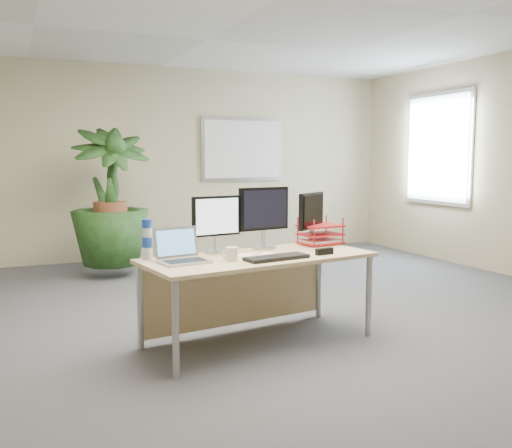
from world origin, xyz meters
name	(u,v)px	position (x,y,z in m)	size (l,w,h in m)	color
floor	(289,334)	(0.00, 0.00, 0.00)	(8.00, 8.00, 0.00)	#434348
back_wall	(164,163)	(0.00, 4.00, 1.35)	(7.00, 0.04, 2.70)	tan
whiteboard	(242,149)	(1.20, 3.97, 1.55)	(1.30, 0.04, 0.95)	#AEAEB2
window	(438,149)	(3.47, 2.30, 1.55)	(0.04, 1.30, 1.55)	#AEAEB2
desk	(252,272)	(-0.32, 0.01, 0.54)	(1.87, 1.00, 0.69)	#D7C07F
floor_plant	(111,215)	(-0.95, 2.86, 0.75)	(0.84, 0.84, 1.50)	#163312
monitor_left	(216,221)	(-0.56, 0.16, 0.94)	(0.41, 0.18, 0.45)	#A4A4A8
monitor_right	(264,214)	(-0.13, 0.22, 0.98)	(0.46, 0.21, 0.51)	#A4A4A8
monitor_dark	(311,215)	(0.34, 0.26, 0.94)	(0.35, 0.26, 0.45)	#A4A4A8
laptop	(181,253)	(-0.92, -0.09, 0.75)	(0.38, 0.34, 0.24)	#B4B4B8
keyboard	(277,258)	(-0.25, -0.28, 0.70)	(0.49, 0.16, 0.03)	black
coffee_mug	(231,254)	(-0.57, -0.19, 0.73)	(0.13, 0.09, 0.10)	silver
spiral_notebook	(257,255)	(-0.33, -0.10, 0.69)	(0.30, 0.22, 0.01)	white
orange_pen	(257,254)	(-0.32, -0.08, 0.70)	(0.01, 0.01, 0.14)	orange
yellow_highlighter	(280,254)	(-0.14, -0.11, 0.69)	(0.02, 0.02, 0.11)	yellow
water_bottle	(147,240)	(-1.12, 0.11, 0.83)	(0.08, 0.08, 0.30)	silver
letter_tray	(320,236)	(0.41, 0.23, 0.76)	(0.38, 0.31, 0.16)	red
stapler	(324,251)	(0.18, -0.24, 0.71)	(0.15, 0.04, 0.05)	black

